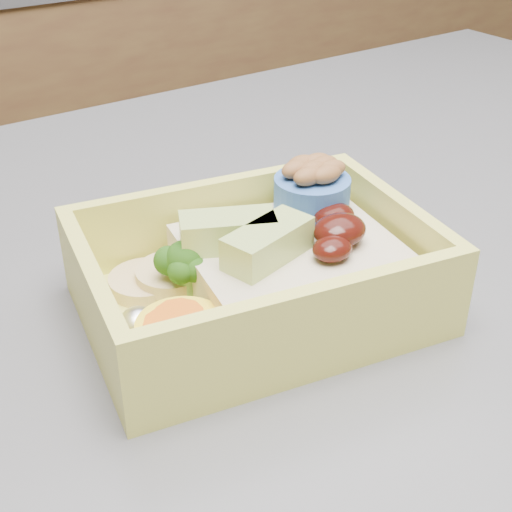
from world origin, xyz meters
TOP-DOWN VIEW (x-y plane):
  - bento_box at (0.02, -0.05)m, footprint 0.21×0.17m

SIDE VIEW (x-z plane):
  - bento_box at x=0.02m, z-range 0.91..0.98m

